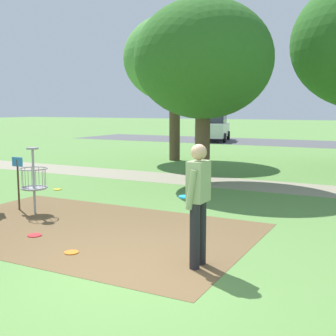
# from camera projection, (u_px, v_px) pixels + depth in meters

# --- Properties ---
(ground_plane) EXTENTS (160.00, 160.00, 0.00)m
(ground_plane) POSITION_uv_depth(u_px,v_px,m) (122.00, 276.00, 5.79)
(ground_plane) COLOR #5B8942
(dirt_tee_pad) EXTENTS (6.06, 3.83, 0.01)m
(dirt_tee_pad) POSITION_uv_depth(u_px,v_px,m) (85.00, 229.00, 8.04)
(dirt_tee_pad) COLOR brown
(dirt_tee_pad) RESTS_ON ground
(disc_golf_basket) EXTENTS (0.98, 0.58, 1.39)m
(disc_golf_basket) POSITION_uv_depth(u_px,v_px,m) (32.00, 178.00, 9.14)
(disc_golf_basket) COLOR #9E9EA3
(disc_golf_basket) RESTS_ON ground
(player_foreground_watching) EXTENTS (0.40, 0.47, 1.71)m
(player_foreground_watching) POSITION_uv_depth(u_px,v_px,m) (198.00, 198.00, 6.01)
(player_foreground_watching) COLOR #232328
(player_foreground_watching) RESTS_ON ground
(frisbee_near_basket) EXTENTS (0.25, 0.25, 0.02)m
(frisbee_near_basket) POSITION_uv_depth(u_px,v_px,m) (35.00, 235.00, 7.60)
(frisbee_near_basket) COLOR red
(frisbee_near_basket) RESTS_ON ground
(frisbee_by_tee) EXTENTS (0.22, 0.22, 0.02)m
(frisbee_by_tee) POSITION_uv_depth(u_px,v_px,m) (71.00, 252.00, 6.69)
(frisbee_by_tee) COLOR orange
(frisbee_by_tee) RESTS_ON ground
(frisbee_far_left) EXTENTS (0.23, 0.23, 0.02)m
(frisbee_far_left) POSITION_uv_depth(u_px,v_px,m) (57.00, 189.00, 11.89)
(frisbee_far_left) COLOR gold
(frisbee_far_left) RESTS_ON ground
(tree_near_right) EXTENTS (4.01, 4.01, 5.28)m
(tree_near_right) POSITION_uv_depth(u_px,v_px,m) (203.00, 60.00, 12.65)
(tree_near_right) COLOR brown
(tree_near_right) RESTS_ON ground
(tree_mid_right) EXTENTS (4.23, 4.23, 6.01)m
(tree_mid_right) POSITION_uv_depth(u_px,v_px,m) (175.00, 59.00, 18.11)
(tree_mid_right) COLOR brown
(tree_mid_right) RESTS_ON ground
(parked_car_leftmost) EXTENTS (2.78, 4.51, 1.84)m
(parked_car_leftmost) POSITION_uv_depth(u_px,v_px,m) (213.00, 127.00, 29.60)
(parked_car_leftmost) COLOR silver
(parked_car_leftmost) RESTS_ON ground
(gravel_path) EXTENTS (40.00, 1.86, 0.00)m
(gravel_path) POSITION_uv_depth(u_px,v_px,m) (270.00, 186.00, 12.42)
(gravel_path) COLOR gray
(gravel_path) RESTS_ON ground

